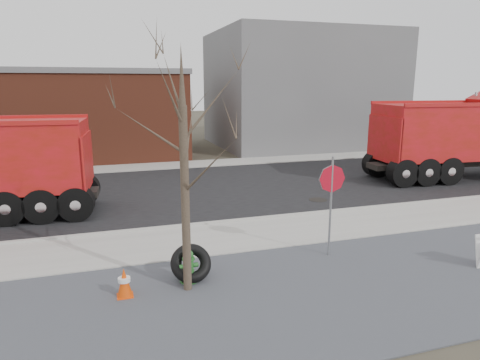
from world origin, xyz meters
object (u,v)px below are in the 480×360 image
object	(u,v)px
dump_truck_red_a	(464,136)
stop_sign	(331,189)
truck_tire	(191,263)
fire_hydrant	(189,268)

from	to	relation	value
dump_truck_red_a	stop_sign	bearing A→B (deg)	-143.21
truck_tire	dump_truck_red_a	world-z (taller)	dump_truck_red_a
stop_sign	dump_truck_red_a	world-z (taller)	dump_truck_red_a
fire_hydrant	dump_truck_red_a	distance (m)	16.23
truck_tire	dump_truck_red_a	distance (m)	16.11
fire_hydrant	stop_sign	distance (m)	4.08
fire_hydrant	stop_sign	xyz separation A→B (m)	(3.79, 0.43, 1.45)
dump_truck_red_a	truck_tire	bearing A→B (deg)	-149.21
stop_sign	dump_truck_red_a	xyz separation A→B (m)	(10.72, 6.63, 0.22)
fire_hydrant	stop_sign	size ratio (longest dim) A/B	0.30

